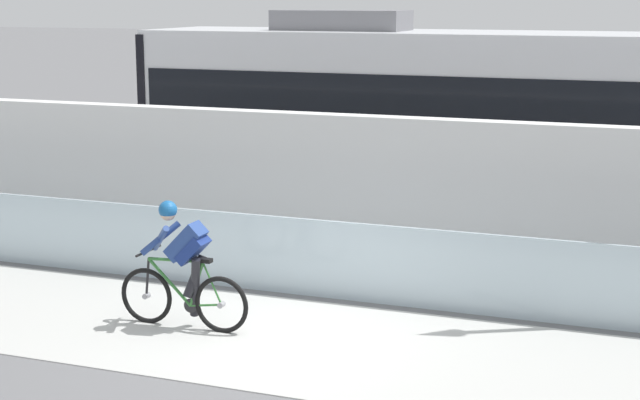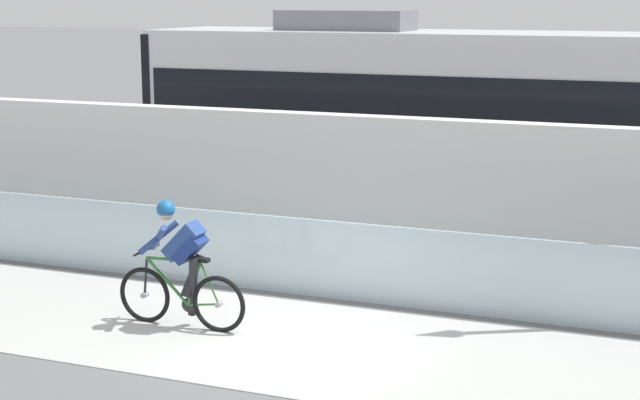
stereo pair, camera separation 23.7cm
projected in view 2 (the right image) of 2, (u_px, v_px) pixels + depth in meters
name	position (u px, v px, depth m)	size (l,w,h in m)	color
ground_plane	(269.00, 339.00, 12.13)	(200.00, 200.00, 0.00)	slate
bike_path_deck	(269.00, 339.00, 12.13)	(32.00, 3.20, 0.01)	beige
glass_parapet	(326.00, 259.00, 13.71)	(32.00, 0.05, 1.08)	silver
concrete_barrier_wall	(369.00, 192.00, 15.22)	(32.00, 0.36, 2.31)	white
tram_rail_near	(415.00, 231.00, 17.71)	(32.00, 0.08, 0.01)	#595654
tram_rail_far	(437.00, 215.00, 19.01)	(32.00, 0.08, 0.01)	#595654
tram	(449.00, 120.00, 17.85)	(11.06, 2.54, 3.81)	silver
cyclist_on_bike	(181.00, 267.00, 12.41)	(1.77, 0.58, 1.61)	black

